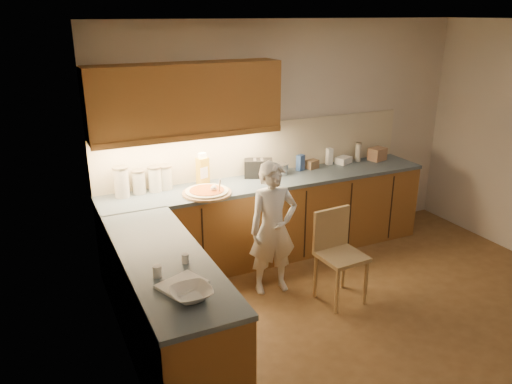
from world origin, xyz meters
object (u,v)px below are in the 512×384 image
child (273,228)px  toaster (258,168)px  wooden_chair (337,249)px  pizza_on_board (207,192)px  oil_jug (203,171)px

child → toaster: size_ratio=3.77×
wooden_chair → toaster: 1.36m
pizza_on_board → child: bearing=-49.6°
pizza_on_board → toaster: toaster is taller
child → wooden_chair: child is taller
pizza_on_board → toaster: (0.72, 0.29, 0.08)m
pizza_on_board → toaster: 0.78m
pizza_on_board → child: child is taller
child → toaster: (0.25, 0.84, 0.35)m
oil_jug → toaster: (0.66, 0.01, -0.06)m
child → wooden_chair: bearing=-32.5°
pizza_on_board → wooden_chair: pizza_on_board is taller
wooden_chair → toaster: toaster is taller
pizza_on_board → toaster: size_ratio=1.41×
pizza_on_board → child: 0.77m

